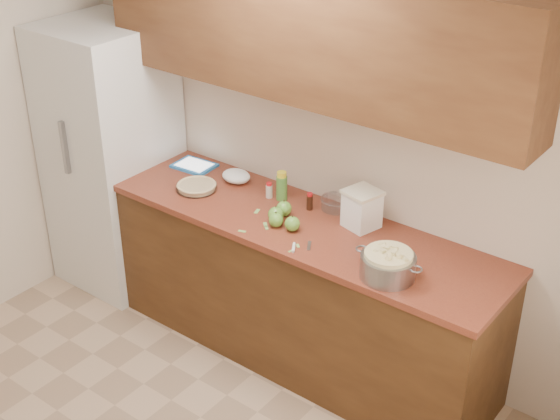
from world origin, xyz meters
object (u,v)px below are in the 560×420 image
Objects in this scene: colander at (388,265)px; tablet at (194,166)px; pie at (197,186)px; flour_canister at (362,209)px.

tablet is at bearing 168.09° from colander.
pie is 1.06m from flour_canister.
pie is 0.92× the size of tablet.
flour_canister is at bearing 12.42° from pie.
flour_canister is 0.81× the size of tablet.
colander is 1.69× the size of flour_canister.
colander is at bearing -4.91° from pie.
colander reaches higher than pie.
colander is 0.51m from flour_canister.
pie reaches higher than tablet.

